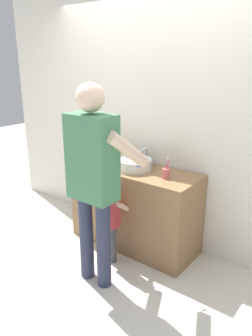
% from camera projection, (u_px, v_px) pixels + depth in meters
% --- Properties ---
extents(ground_plane, '(14.00, 14.00, 0.00)m').
position_uv_depth(ground_plane, '(117.00, 255.00, 3.37)').
color(ground_plane, silver).
extents(back_wall, '(4.40, 0.08, 2.70)m').
position_uv_depth(back_wall, '(153.00, 116.00, 3.41)').
color(back_wall, silver).
rests_on(back_wall, ground).
extents(vanity_cabinet, '(1.35, 0.54, 0.85)m').
position_uv_depth(vanity_cabinet, '(135.00, 207.00, 3.46)').
color(vanity_cabinet, olive).
rests_on(vanity_cabinet, ground).
extents(sink_basin, '(0.36, 0.36, 0.11)m').
position_uv_depth(sink_basin, '(134.00, 164.00, 3.30)').
color(sink_basin, silver).
rests_on(sink_basin, vanity_cabinet).
extents(faucet, '(0.18, 0.14, 0.18)m').
position_uv_depth(faucet, '(146.00, 157.00, 3.45)').
color(faucet, '#B7BABF').
rests_on(faucet, vanity_cabinet).
extents(toothbrush_cup, '(0.07, 0.07, 0.21)m').
position_uv_depth(toothbrush_cup, '(166.00, 173.00, 3.05)').
color(toothbrush_cup, '#D86666').
rests_on(toothbrush_cup, vanity_cabinet).
extents(child_toddler, '(0.26, 0.26, 0.83)m').
position_uv_depth(child_toddler, '(110.00, 215.00, 3.14)').
color(child_toddler, '#47474C').
rests_on(child_toddler, ground).
extents(adult_parent, '(0.54, 0.57, 1.75)m').
position_uv_depth(adult_parent, '(94.00, 170.00, 2.67)').
color(adult_parent, '#2D334C').
rests_on(adult_parent, ground).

